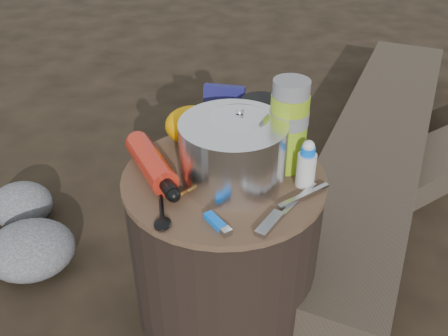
{
  "coord_description": "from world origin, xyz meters",
  "views": [
    {
      "loc": [
        0.05,
        -0.98,
        1.14
      ],
      "look_at": [
        0.0,
        0.0,
        0.48
      ],
      "focal_mm": 39.35,
      "sensor_mm": 36.0,
      "label": 1
    }
  ],
  "objects_px": {
    "fuel_bottle": "(151,163)",
    "stump": "(224,246)",
    "log_main": "(378,145)",
    "travel_mug": "(259,124)",
    "camping_pot": "(239,143)",
    "thermos": "(288,126)"
  },
  "relations": [
    {
      "from": "fuel_bottle",
      "to": "stump",
      "type": "bearing_deg",
      "value": -29.62
    },
    {
      "from": "log_main",
      "to": "stump",
      "type": "bearing_deg",
      "value": -106.31
    },
    {
      "from": "stump",
      "to": "log_main",
      "type": "height_order",
      "value": "stump"
    },
    {
      "from": "log_main",
      "to": "travel_mug",
      "type": "xyz_separation_m",
      "value": [
        -0.52,
        -0.65,
        0.44
      ]
    },
    {
      "from": "log_main",
      "to": "camping_pot",
      "type": "distance_m",
      "value": 1.06
    },
    {
      "from": "travel_mug",
      "to": "stump",
      "type": "bearing_deg",
      "value": -120.73
    },
    {
      "from": "stump",
      "to": "travel_mug",
      "type": "xyz_separation_m",
      "value": [
        0.08,
        0.14,
        0.3
      ]
    },
    {
      "from": "stump",
      "to": "travel_mug",
      "type": "bearing_deg",
      "value": 59.27
    },
    {
      "from": "camping_pot",
      "to": "stump",
      "type": "bearing_deg",
      "value": -149.02
    },
    {
      "from": "stump",
      "to": "fuel_bottle",
      "type": "xyz_separation_m",
      "value": [
        -0.18,
        0.0,
        0.26
      ]
    },
    {
      "from": "log_main",
      "to": "thermos",
      "type": "relative_size",
      "value": 9.12
    },
    {
      "from": "camping_pot",
      "to": "fuel_bottle",
      "type": "xyz_separation_m",
      "value": [
        -0.21,
        -0.02,
        -0.05
      ]
    },
    {
      "from": "fuel_bottle",
      "to": "thermos",
      "type": "xyz_separation_m",
      "value": [
        0.33,
        0.05,
        0.08
      ]
    },
    {
      "from": "stump",
      "to": "log_main",
      "type": "xyz_separation_m",
      "value": [
        0.6,
        0.8,
        -0.14
      ]
    },
    {
      "from": "log_main",
      "to": "thermos",
      "type": "xyz_separation_m",
      "value": [
        -0.45,
        -0.74,
        0.48
      ]
    },
    {
      "from": "stump",
      "to": "camping_pot",
      "type": "height_order",
      "value": "camping_pot"
    },
    {
      "from": "log_main",
      "to": "thermos",
      "type": "distance_m",
      "value": 0.99
    },
    {
      "from": "fuel_bottle",
      "to": "log_main",
      "type": "bearing_deg",
      "value": 16.31
    },
    {
      "from": "fuel_bottle",
      "to": "thermos",
      "type": "height_order",
      "value": "thermos"
    },
    {
      "from": "camping_pot",
      "to": "travel_mug",
      "type": "height_order",
      "value": "camping_pot"
    },
    {
      "from": "log_main",
      "to": "thermos",
      "type": "bearing_deg",
      "value": -100.41
    },
    {
      "from": "camping_pot",
      "to": "fuel_bottle",
      "type": "bearing_deg",
      "value": -174.63
    }
  ]
}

